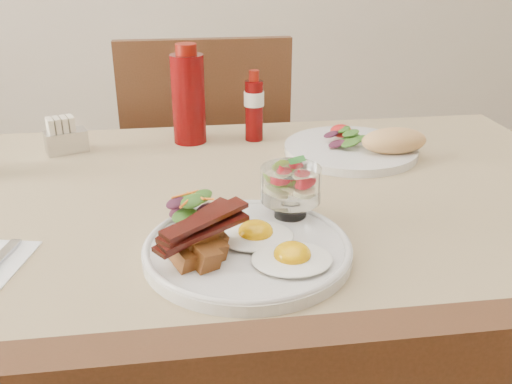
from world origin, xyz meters
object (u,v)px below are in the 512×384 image
Objects in this scene: fruit_cup at (291,185)px; sugar_caddy at (65,138)px; chair_far at (206,180)px; hot_sauce_bottle at (254,107)px; ketchup_bottle at (188,97)px; second_plate at (361,146)px; table at (227,256)px; main_plate at (247,250)px.

fruit_cup reaches higher than sugar_caddy.
chair_far reaches higher than hot_sauce_bottle.
fruit_cup is 0.44× the size of ketchup_bottle.
second_plate is at bearing 54.93° from fruit_cup.
ketchup_bottle is 1.37× the size of hot_sauce_bottle.
table is 0.68m from chair_far.
hot_sauce_bottle reaches higher than main_plate.
chair_far is at bearing 82.25° from ketchup_bottle.
sugar_caddy reaches higher than table.
second_plate reaches higher than table.
table is 4.75× the size of main_plate.
second_plate is 0.59m from sugar_caddy.
chair_far is 0.46m from ketchup_bottle.
main_plate is at bearing -98.78° from hot_sauce_bottle.
chair_far is (0.00, 0.66, -0.14)m from table.
ketchup_bottle is 0.26m from sugar_caddy.
ketchup_bottle is (-0.04, 0.33, 0.18)m from table.
fruit_cup is at bearing -71.80° from ketchup_bottle.
sugar_caddy is (-0.25, -0.03, -0.06)m from ketchup_bottle.
hot_sauce_bottle reaches higher than second_plate.
main_plate is at bearing -126.83° from second_plate.
main_plate is at bearing -76.62° from sugar_caddy.
table is at bearing 95.63° from main_plate.
hot_sauce_bottle is (0.00, 0.40, 0.01)m from fruit_cup.
fruit_cup is at bearing -65.16° from sugar_caddy.
main_plate is 1.38× the size of ketchup_bottle.
main_plate is 0.50m from ketchup_bottle.
table is 4.94× the size of second_plate.
ketchup_bottle is at bearing 97.03° from main_plate.
main_plate is at bearing -132.35° from fruit_cup.
hot_sauce_bottle is at bearing 74.66° from table.
hot_sauce_bottle is (0.09, -0.34, 0.30)m from chair_far.
main_plate is 1.90× the size of hot_sauce_bottle.
table is 14.91× the size of fruit_cup.
second_plate is 3.01× the size of sugar_caddy.
second_plate is (0.29, 0.21, 0.11)m from table.
ketchup_bottle is (-0.04, -0.33, 0.32)m from chair_far.
second_plate is (0.29, -0.46, 0.24)m from chair_far.
fruit_cup reaches higher than main_plate.
sugar_caddy is at bearing -176.17° from hot_sauce_bottle.
main_plate is 3.13× the size of sugar_caddy.
second_plate is 0.36m from ketchup_bottle.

